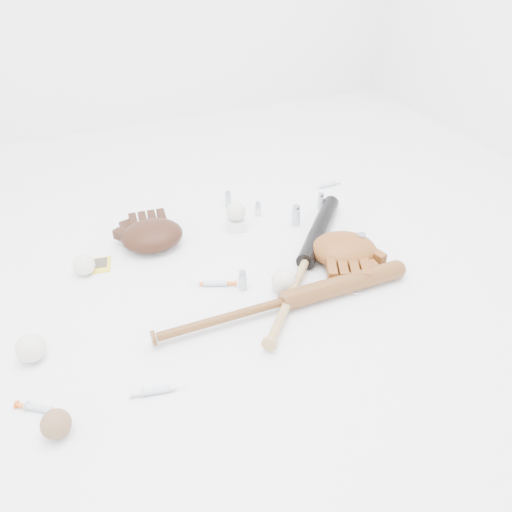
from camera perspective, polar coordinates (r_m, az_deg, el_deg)
name	(u,v)px	position (r m, az deg, el deg)	size (l,w,h in m)	color
bat_dark	(306,261)	(1.69, 5.69, -0.58)	(0.87, 0.06, 0.06)	black
bat_wood	(284,301)	(1.53, 3.27, -5.17)	(0.87, 0.06, 0.06)	brown
glove_dark	(152,235)	(1.82, -11.80, 2.36)	(0.26, 0.26, 0.09)	black
glove_tan	(344,249)	(1.74, 10.01, 0.77)	(0.27, 0.27, 0.10)	brown
trading_card	(101,265)	(1.80, -17.27, -0.99)	(0.06, 0.09, 0.00)	gold
pedestal	(236,224)	(1.90, -2.26, 3.66)	(0.07, 0.07, 0.04)	white
baseball_on_pedestal	(236,212)	(1.87, -2.30, 5.10)	(0.07, 0.07, 0.07)	silver
baseball_left	(31,348)	(1.50, -24.35, -9.57)	(0.08, 0.08, 0.08)	silver
baseball_upper	(84,265)	(1.76, -19.06, -0.96)	(0.07, 0.07, 0.07)	silver
baseball_mid	(284,281)	(1.59, 3.20, -2.82)	(0.08, 0.08, 0.08)	silver
baseball_aged	(56,424)	(1.31, -21.90, -17.39)	(0.07, 0.07, 0.07)	brown
syringe_0	(157,390)	(1.34, -11.26, -14.84)	(0.16, 0.03, 0.02)	#ADBCC6
syringe_1	(215,283)	(1.63, -4.71, -3.13)	(0.17, 0.03, 0.02)	#ADBCC6
syringe_2	(230,207)	(2.03, -2.98, 5.61)	(0.17, 0.03, 0.02)	#ADBCC6
syringe_3	(336,290)	(1.62, 9.09, -3.84)	(0.16, 0.03, 0.02)	#ADBCC6
syringe_4	(327,185)	(2.22, 8.15, 8.04)	(0.15, 0.03, 0.02)	#ADBCC6
syringe_5	(39,408)	(1.39, -23.56, -15.65)	(0.15, 0.03, 0.02)	#ADBCC6
vial_0	(321,201)	(2.04, 7.40, 6.24)	(0.03, 0.03, 0.07)	#B3BEC5
vial_1	(258,209)	(1.98, 0.22, 5.45)	(0.02, 0.02, 0.06)	#B3BEC5
vial_2	(296,215)	(1.92, 4.58, 4.66)	(0.03, 0.03, 0.08)	#B3BEC5
vial_3	(360,245)	(1.77, 11.81, 1.21)	(0.04, 0.04, 0.09)	#B3BEC5
vial_4	(243,280)	(1.60, -1.54, -2.77)	(0.03, 0.03, 0.07)	#B3BEC5
vial_5	(228,199)	(2.04, -3.21, 6.50)	(0.03, 0.03, 0.07)	#B3BEC5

